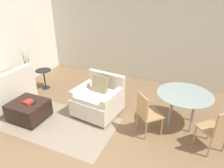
{
  "coord_description": "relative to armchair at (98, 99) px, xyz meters",
  "views": [
    {
      "loc": [
        1.47,
        -1.94,
        2.71
      ],
      "look_at": [
        -0.13,
        1.76,
        0.75
      ],
      "focal_mm": 32.0,
      "sensor_mm": 36.0,
      "label": 1
    }
  ],
  "objects": [
    {
      "name": "ground_plane",
      "position": [
        0.41,
        -1.62,
        -0.36
      ],
      "size": [
        20.0,
        20.0,
        0.0
      ],
      "primitive_type": "plane",
      "color": "brown"
    },
    {
      "name": "wall_back",
      "position": [
        0.41,
        2.32,
        1.01
      ],
      "size": [
        12.0,
        0.06,
        2.75
      ],
      "color": "silver",
      "rests_on": "ground_plane"
    },
    {
      "name": "area_rug",
      "position": [
        -0.67,
        -0.74,
        -0.36
      ],
      "size": [
        2.57,
        1.41,
        0.01
      ],
      "color": "gray",
      "rests_on": "ground_plane"
    },
    {
      "name": "armchair",
      "position": [
        0.0,
        0.0,
        0.0
      ],
      "size": [
        1.05,
        1.03,
        0.92
      ],
      "color": "beige",
      "rests_on": "ground_plane"
    },
    {
      "name": "ottoman",
      "position": [
        -1.33,
        -0.84,
        -0.13
      ],
      "size": [
        0.76,
        0.68,
        0.43
      ],
      "color": "black",
      "rests_on": "ground_plane"
    },
    {
      "name": "book_stack",
      "position": [
        -1.31,
        -0.83,
        0.08
      ],
      "size": [
        0.23,
        0.2,
        0.04
      ],
      "color": "#B72D28",
      "rests_on": "ottoman"
    },
    {
      "name": "tv_remote_primary",
      "position": [
        -1.36,
        -0.74,
        0.07
      ],
      "size": [
        0.1,
        0.15,
        0.01
      ],
      "color": "#333338",
      "rests_on": "ottoman"
    },
    {
      "name": "tv_remote_secondary",
      "position": [
        -1.17,
        -0.79,
        0.07
      ],
      "size": [
        0.1,
        0.17,
        0.01
      ],
      "color": "black",
      "rests_on": "ottoman"
    },
    {
      "name": "potted_plant",
      "position": [
        -2.57,
        0.46,
        -0.12
      ],
      "size": [
        0.34,
        0.34,
        1.21
      ],
      "color": "#333338",
      "rests_on": "ground_plane"
    },
    {
      "name": "side_table",
      "position": [
        -2.05,
        0.54,
        0.04
      ],
      "size": [
        0.44,
        0.44,
        0.57
      ],
      "color": "black",
      "rests_on": "ground_plane"
    },
    {
      "name": "dining_table",
      "position": [
        1.83,
        0.33,
        0.3
      ],
      "size": [
        1.13,
        1.13,
        0.74
      ],
      "color": "#8C9E99",
      "rests_on": "ground_plane"
    },
    {
      "name": "dining_chair_near_left",
      "position": [
        1.21,
        -0.29,
        0.15
      ],
      "size": [
        0.59,
        0.59,
        0.9
      ],
      "color": "tan",
      "rests_on": "ground_plane"
    },
    {
      "name": "dining_chair_near_right",
      "position": [
        2.45,
        -0.29,
        0.15
      ],
      "size": [
        0.59,
        0.59,
        0.9
      ],
      "color": "tan",
      "rests_on": "ground_plane"
    }
  ]
}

